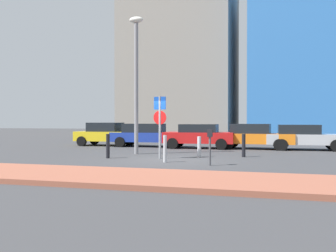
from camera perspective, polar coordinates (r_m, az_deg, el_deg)
ground_plane at (r=15.58m, az=-0.14°, el=-5.23°), size 120.00×120.00×0.00m
sidewalk_brick at (r=10.57m, az=-8.16°, el=-7.68°), size 40.00×3.02×0.14m
parked_car_yellow at (r=25.13m, az=-9.38°, el=-1.17°), size 4.01×2.09×1.53m
parked_car_blue at (r=23.84m, az=-3.28°, el=-1.30°), size 4.65×2.05×1.47m
parked_car_red at (r=22.43m, az=4.74°, el=-1.45°), size 4.22×2.10×1.44m
parked_car_orange at (r=22.40m, az=13.09°, el=-1.48°), size 4.48×2.16×1.47m
parked_car_silver at (r=22.37m, az=20.01°, el=-1.54°), size 4.34×1.96×1.42m
parking_sign_post at (r=16.12m, az=-1.25°, el=1.02°), size 0.60×0.12×2.70m
parking_meter at (r=13.67m, az=6.41°, el=-2.43°), size 0.18×0.14×1.33m
street_lamp at (r=18.62m, az=-4.88°, el=8.06°), size 0.70×0.36×6.76m
traffic_bollard_near at (r=16.56m, az=-9.16°, el=-3.04°), size 0.16×0.16×1.06m
traffic_bollard_mid at (r=14.70m, az=-0.46°, el=-3.50°), size 0.14×0.14×1.06m
traffic_bollard_far at (r=16.95m, az=4.79°, el=-3.18°), size 0.17×0.17×0.93m
traffic_bollard_edge at (r=17.22m, az=11.47°, el=-2.93°), size 0.16×0.16×1.04m
building_colorful_midrise at (r=42.92m, az=24.04°, el=14.79°), size 16.51×13.30×24.20m
building_under_construction at (r=45.41m, az=2.22°, el=10.28°), size 12.26×12.13×18.33m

